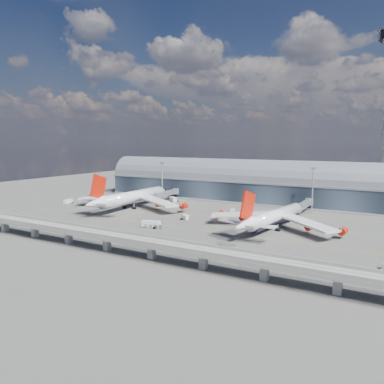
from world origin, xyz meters
The scene contains 18 objects.
ground centered at (0.00, 0.00, 0.00)m, with size 500.00×500.00×0.00m, color #474744.
taxi_lines centered at (0.00, 22.11, 0.01)m, with size 200.00×80.12×0.01m.
terminal centered at (0.00, 77.99, 11.34)m, with size 200.00×30.00×28.00m.
guideway centered at (0.00, -55.00, 5.29)m, with size 220.00×8.50×7.20m.
floodlight_mast_left centered at (-50.00, 55.00, 13.63)m, with size 3.00×0.70×25.70m.
floodlight_mast_right centered at (50.00, 55.00, 13.63)m, with size 3.00×0.70×25.70m.
airliner_left centered at (-47.85, 18.47, 6.67)m, with size 72.91×76.58×23.35m.
airliner_right centered at (42.85, 8.15, 5.48)m, with size 63.63×66.55×21.12m.
jet_bridge_left centered at (-44.45, 53.12, 5.18)m, with size 4.40×28.00×7.25m.
jet_bridge_right centered at (46.58, 51.18, 5.18)m, with size 4.40×32.00×7.25m.
service_truck_0 centered at (-92.95, 10.91, 1.49)m, with size 3.52×7.26×2.88m.
service_truck_1 centered at (-2.79, 5.98, 1.31)m, with size 4.91×3.81×2.59m.
service_truck_2 centered at (-7.71, -16.83, 1.66)m, with size 9.16×4.88×3.19m.
service_truck_3 centered at (31.63, 6.16, 1.53)m, with size 5.33×6.47×2.98m.
service_truck_4 centered at (12.92, 30.69, 1.43)m, with size 3.67×5.35×2.84m.
service_truck_5 centered at (-37.65, 49.44, 1.68)m, with size 7.07×6.02×3.28m.
cargo_train_0 centered at (-5.71, -17.32, 0.89)m, with size 10.29×3.76×1.70m.
cargo_train_1 centered at (36.02, -27.78, 0.80)m, with size 9.28×3.21×1.53m.
Camera 1 is at (93.09, -155.59, 40.08)m, focal length 35.00 mm.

